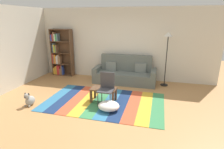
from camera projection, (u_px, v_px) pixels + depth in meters
name	position (u px, v px, depth m)	size (l,w,h in m)	color
ground_plane	(106.00, 105.00, 5.08)	(14.00, 14.00, 0.00)	#B27F4C
back_wall	(124.00, 44.00, 7.04)	(6.80, 0.10, 2.70)	silver
left_wall	(15.00, 48.00, 6.20)	(0.10, 5.50, 2.70)	beige
rug	(104.00, 102.00, 5.29)	(3.34, 2.03, 0.01)	teal
couch	(125.00, 74.00, 6.82)	(2.26, 0.80, 1.00)	#59605B
bookshelf	(60.00, 55.00, 7.60)	(0.90, 0.28, 1.89)	brown
coffee_table	(104.00, 91.00, 5.22)	(0.71, 0.41, 0.40)	#513826
pouf	(109.00, 106.00, 4.76)	(0.56, 0.49, 0.23)	white
dog	(30.00, 100.00, 5.03)	(0.22, 0.35, 0.40)	#9E998E
standing_lamp	(168.00, 41.00, 6.15)	(0.32, 0.32, 1.87)	black
tv_remote	(103.00, 87.00, 5.26)	(0.04, 0.15, 0.02)	black
folding_chair	(107.00, 86.00, 5.00)	(0.40, 0.40, 0.90)	#38383D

